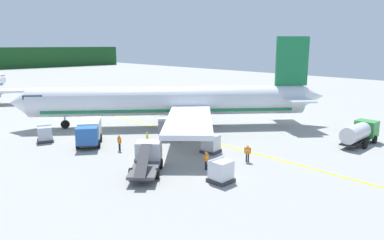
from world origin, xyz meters
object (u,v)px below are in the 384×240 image
at_px(service_truck_fuel, 359,132).
at_px(crew_loader_left, 147,138).
at_px(service_truck_baggage, 147,158).
at_px(cargo_container_near, 211,144).
at_px(cargo_container_mid, 221,171).
at_px(service_truck_catering, 89,131).
at_px(crew_marshaller, 248,152).
at_px(airliner_foreground, 173,102).
at_px(crew_supervisor, 206,159).
at_px(crew_loader_right, 119,141).
at_px(cargo_container_far, 45,134).

bearing_deg(service_truck_fuel, crew_loader_left, 140.18).
xyz_separation_m(service_truck_fuel, service_truck_baggage, (-22.03, 9.06, -0.21)).
height_order(cargo_container_near, cargo_container_mid, cargo_container_near).
bearing_deg(service_truck_fuel, service_truck_baggage, 157.64).
bearing_deg(service_truck_catering, crew_marshaller, -63.56).
xyz_separation_m(service_truck_baggage, cargo_container_near, (7.96, 0.02, -0.27)).
xyz_separation_m(cargo_container_near, crew_marshaller, (0.35, -4.46, 0.05)).
bearing_deg(service_truck_baggage, airliner_foreground, 42.36).
bearing_deg(service_truck_catering, crew_supervisor, -76.69).
bearing_deg(crew_loader_right, crew_marshaller, -59.05).
relative_size(cargo_container_far, crew_marshaller, 1.32).
bearing_deg(cargo_container_near, crew_supervisor, -140.40).
bearing_deg(airliner_foreground, crew_loader_left, -145.55).
xyz_separation_m(service_truck_fuel, cargo_container_mid, (-19.25, 2.97, -0.50)).
xyz_separation_m(airliner_foreground, crew_supervisor, (-8.97, -15.08, -2.40)).
relative_size(service_truck_catering, crew_loader_right, 3.63).
height_order(cargo_container_near, crew_loader_right, cargo_container_near).
distance_m(service_truck_baggage, cargo_container_far, 15.98).
xyz_separation_m(crew_marshaller, crew_supervisor, (-4.39, 1.12, 0.03)).
distance_m(crew_marshaller, crew_supervisor, 4.53).
relative_size(service_truck_baggage, crew_supervisor, 3.31).
xyz_separation_m(service_truck_fuel, crew_supervisor, (-18.11, 5.74, -0.40)).
bearing_deg(crew_loader_right, cargo_container_far, 116.11).
distance_m(cargo_container_mid, cargo_container_far, 22.53).
xyz_separation_m(service_truck_baggage, crew_supervisor, (3.92, -3.32, -0.19)).
bearing_deg(service_truck_fuel, cargo_container_mid, 171.24).
bearing_deg(crew_loader_left, crew_loader_right, 157.19).
bearing_deg(cargo_container_near, airliner_foreground, 67.21).
bearing_deg(crew_loader_right, service_truck_baggage, -102.12).
height_order(airliner_foreground, cargo_container_mid, airliner_foreground).
relative_size(cargo_container_far, crew_supervisor, 1.28).
distance_m(cargo_container_near, crew_marshaller, 4.47).
height_order(service_truck_baggage, crew_loader_right, service_truck_baggage).
xyz_separation_m(service_truck_baggage, crew_marshaller, (8.31, -4.44, -0.23)).
height_order(airliner_foreground, service_truck_baggage, airliner_foreground).
bearing_deg(airliner_foreground, service_truck_catering, -178.34).
relative_size(service_truck_fuel, cargo_container_mid, 3.30).
height_order(cargo_container_mid, crew_marshaller, cargo_container_mid).
distance_m(airliner_foreground, cargo_container_near, 12.97).
bearing_deg(crew_supervisor, crew_loader_left, 88.21).
distance_m(cargo_container_mid, crew_loader_left, 11.98).
relative_size(cargo_container_mid, crew_loader_left, 1.08).
relative_size(airliner_foreground, service_truck_catering, 5.70).
height_order(cargo_container_near, cargo_container_far, cargo_container_near).
bearing_deg(crew_supervisor, cargo_container_far, 109.48).
distance_m(airliner_foreground, crew_loader_right, 12.60).
xyz_separation_m(cargo_container_mid, crew_supervisor, (1.14, 2.77, 0.09)).
relative_size(airliner_foreground, crew_marshaller, 21.26).
bearing_deg(service_truck_fuel, crew_marshaller, 161.38).
distance_m(service_truck_fuel, crew_loader_left, 23.21).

